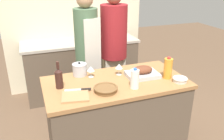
% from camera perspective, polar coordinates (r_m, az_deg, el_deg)
% --- Properties ---
extents(kitchen_island, '(1.48, 0.76, 0.92)m').
position_cam_1_polar(kitchen_island, '(2.70, 0.85, -11.55)').
color(kitchen_island, brown).
rests_on(kitchen_island, ground_plane).
extents(back_counter, '(1.88, 0.60, 0.93)m').
position_cam_1_polar(back_counter, '(4.08, -7.29, 0.65)').
color(back_counter, brown).
rests_on(back_counter, ground_plane).
extents(back_wall, '(2.38, 0.10, 2.55)m').
position_cam_1_polar(back_wall, '(4.19, -8.98, 12.69)').
color(back_wall, beige).
rests_on(back_wall, ground_plane).
extents(roasting_pan, '(0.35, 0.26, 0.12)m').
position_cam_1_polar(roasting_pan, '(2.57, 7.33, -0.63)').
color(roasting_pan, '#BCBCC1').
rests_on(roasting_pan, kitchen_island).
extents(wicker_basket, '(0.23, 0.23, 0.05)m').
position_cam_1_polar(wicker_basket, '(2.25, -1.52, -4.57)').
color(wicker_basket, brown).
rests_on(wicker_basket, kitchen_island).
extents(cutting_board, '(0.28, 0.26, 0.02)m').
position_cam_1_polar(cutting_board, '(2.19, -8.80, -6.27)').
color(cutting_board, '#AD7F51').
rests_on(cutting_board, kitchen_island).
extents(stock_pot, '(0.16, 0.16, 0.15)m').
position_cam_1_polar(stock_pot, '(2.61, -7.79, 0.13)').
color(stock_pot, '#B7B7BC').
rests_on(stock_pot, kitchen_island).
extents(mixing_bowl, '(0.15, 0.15, 0.05)m').
position_cam_1_polar(mixing_bowl, '(2.54, 16.03, -2.19)').
color(mixing_bowl, beige).
rests_on(mixing_bowl, kitchen_island).
extents(juice_jug, '(0.09, 0.09, 0.24)m').
position_cam_1_polar(juice_jug, '(2.57, 13.33, 0.39)').
color(juice_jug, orange).
rests_on(juice_jug, kitchen_island).
extents(milk_jug, '(0.08, 0.08, 0.21)m').
position_cam_1_polar(milk_jug, '(2.30, 5.49, -2.14)').
color(milk_jug, white).
rests_on(milk_jug, kitchen_island).
extents(wine_bottle_green, '(0.07, 0.07, 0.27)m').
position_cam_1_polar(wine_bottle_green, '(2.34, -12.67, -1.82)').
color(wine_bottle_green, '#381E19').
rests_on(wine_bottle_green, kitchen_island).
extents(wine_glass_left, '(0.08, 0.08, 0.13)m').
position_cam_1_polar(wine_glass_left, '(2.58, 1.70, 0.85)').
color(wine_glass_left, silver).
rests_on(wine_glass_left, kitchen_island).
extents(wine_glass_right, '(0.08, 0.08, 0.12)m').
position_cam_1_polar(wine_glass_right, '(2.54, -5.14, 0.23)').
color(wine_glass_right, silver).
rests_on(wine_glass_right, kitchen_island).
extents(knife_chef, '(0.25, 0.08, 0.01)m').
position_cam_1_polar(knife_chef, '(2.27, -7.99, -4.68)').
color(knife_chef, '#B7B7BC').
rests_on(knife_chef, cutting_board).
extents(condiment_bottle_tall, '(0.06, 0.06, 0.15)m').
position_cam_1_polar(condiment_bottle_tall, '(3.94, -4.52, 8.15)').
color(condiment_bottle_tall, maroon).
rests_on(condiment_bottle_tall, back_counter).
extents(condiment_bottle_short, '(0.06, 0.06, 0.15)m').
position_cam_1_polar(condiment_bottle_short, '(3.91, -1.75, 8.10)').
color(condiment_bottle_short, '#B28E2D').
rests_on(condiment_bottle_short, back_counter).
extents(condiment_bottle_extra, '(0.05, 0.05, 0.19)m').
position_cam_1_polar(condiment_bottle_extra, '(4.02, -2.48, 8.80)').
color(condiment_bottle_extra, maroon).
rests_on(condiment_bottle_extra, back_counter).
extents(person_cook_aproned, '(0.32, 0.34, 1.77)m').
position_cam_1_polar(person_cook_aproned, '(3.16, -6.01, 4.35)').
color(person_cook_aproned, beige).
rests_on(person_cook_aproned, ground_plane).
extents(person_cook_guest, '(0.36, 0.36, 1.79)m').
position_cam_1_polar(person_cook_guest, '(3.31, 0.43, 5.32)').
color(person_cook_guest, beige).
rests_on(person_cook_guest, ground_plane).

